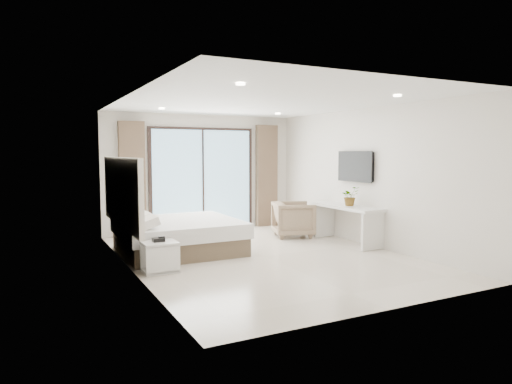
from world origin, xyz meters
TOP-DOWN VIEW (x-y plane):
  - ground at (0.00, 0.00)m, footprint 6.20×6.20m
  - room_shell at (-0.20, 0.86)m, footprint 4.62×6.22m
  - bed at (-1.26, 1.03)m, footprint 2.11×2.00m
  - nightstand at (-1.93, -0.22)m, footprint 0.52×0.42m
  - phone at (-1.94, -0.20)m, footprint 0.18×0.14m
  - console_desk at (2.04, 0.27)m, footprint 0.54×1.71m
  - plant at (2.04, 0.19)m, footprint 0.35×0.39m
  - armchair at (1.46, 1.37)m, footprint 0.98×1.01m

SIDE VIEW (x-z plane):
  - ground at x=0.00m, z-range 0.00..0.00m
  - nightstand at x=-1.93m, z-range 0.00..0.47m
  - bed at x=-1.26m, z-range -0.05..0.67m
  - armchair at x=1.46m, z-range 0.00..0.84m
  - phone at x=-1.94m, z-range 0.47..0.53m
  - console_desk at x=2.04m, z-range 0.18..0.95m
  - plant at x=2.04m, z-range 0.77..1.07m
  - room_shell at x=-0.20m, z-range 0.22..2.94m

